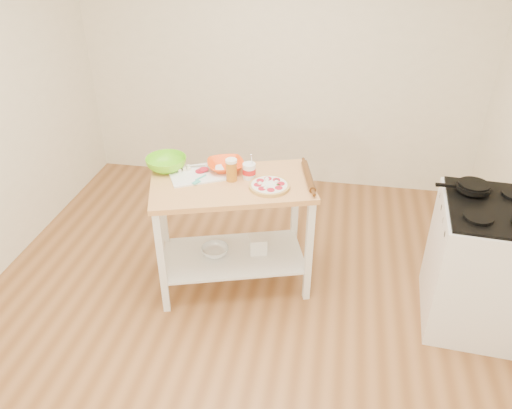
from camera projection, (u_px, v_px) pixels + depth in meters
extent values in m
cube|color=#9D663A|center=(234.00, 324.00, 3.62)|extent=(4.00, 4.50, 0.02)
cube|color=white|center=(280.00, 54.00, 4.81)|extent=(4.00, 0.02, 2.70)
cube|color=tan|center=(232.00, 185.00, 3.56)|extent=(1.28, 0.94, 0.04)
cube|color=white|center=(234.00, 256.00, 3.89)|extent=(1.19, 0.86, 0.02)
cube|color=white|center=(162.00, 264.00, 3.51)|extent=(0.06, 0.06, 0.86)
cube|color=white|center=(164.00, 222.00, 3.96)|extent=(0.06, 0.06, 0.86)
cube|color=white|center=(309.00, 253.00, 3.62)|extent=(0.06, 0.06, 0.86)
cube|color=white|center=(295.00, 213.00, 4.07)|extent=(0.06, 0.06, 0.86)
cube|color=white|center=(480.00, 266.00, 3.44)|extent=(0.69, 0.79, 0.92)
cube|color=black|center=(497.00, 208.00, 3.20)|extent=(0.65, 0.75, 0.02)
cylinder|color=black|center=(473.00, 187.00, 3.34)|extent=(0.23, 0.23, 0.03)
cube|color=black|center=(446.00, 185.00, 3.36)|extent=(0.14, 0.03, 0.02)
cylinder|color=tan|center=(269.00, 187.00, 3.48)|extent=(0.29, 0.29, 0.02)
cylinder|color=tan|center=(269.00, 185.00, 3.47)|extent=(0.29, 0.29, 0.01)
cylinder|color=white|center=(269.00, 185.00, 3.47)|extent=(0.25, 0.25, 0.01)
cylinder|color=#B41527|center=(281.00, 184.00, 3.48)|extent=(0.05, 0.05, 0.01)
cylinder|color=#B41527|center=(276.00, 180.00, 3.52)|extent=(0.05, 0.05, 0.01)
cylinder|color=#B41527|center=(268.00, 179.00, 3.54)|extent=(0.05, 0.05, 0.01)
cylinder|color=#B41527|center=(260.00, 181.00, 3.51)|extent=(0.05, 0.05, 0.01)
cylinder|color=#B41527|center=(258.00, 185.00, 3.46)|extent=(0.05, 0.05, 0.01)
cylinder|color=#B41527|center=(262.00, 189.00, 3.42)|extent=(0.05, 0.05, 0.01)
cylinder|color=#B41527|center=(271.00, 190.00, 3.40)|extent=(0.05, 0.05, 0.01)
cylinder|color=#B41527|center=(279.00, 188.00, 3.43)|extent=(0.05, 0.05, 0.01)
sphere|color=white|center=(277.00, 182.00, 3.50)|extent=(0.03, 0.03, 0.03)
sphere|color=white|center=(267.00, 179.00, 3.53)|extent=(0.03, 0.03, 0.03)
sphere|color=white|center=(260.00, 184.00, 3.48)|extent=(0.03, 0.03, 0.03)
sphere|color=white|center=(266.00, 188.00, 3.42)|extent=(0.03, 0.03, 0.03)
plane|color=#19581C|center=(278.00, 185.00, 3.46)|extent=(0.02, 0.02, 0.00)
plane|color=#19581C|center=(276.00, 180.00, 3.52)|extent=(0.03, 0.03, 0.00)
plane|color=#19581C|center=(266.00, 179.00, 3.52)|extent=(0.03, 0.03, 0.00)
plane|color=#19581C|center=(259.00, 183.00, 3.48)|extent=(0.02, 0.02, 0.00)
plane|color=#19581C|center=(265.00, 187.00, 3.43)|extent=(0.03, 0.03, 0.00)
cube|color=white|center=(198.00, 174.00, 3.65)|extent=(0.49, 0.45, 0.01)
cube|color=#F4EACC|center=(180.00, 170.00, 3.66)|extent=(0.03, 0.03, 0.02)
cube|color=#F4EACC|center=(184.00, 169.00, 3.67)|extent=(0.03, 0.03, 0.02)
cube|color=#F4EACC|center=(189.00, 169.00, 3.68)|extent=(0.03, 0.03, 0.02)
cube|color=#F4EACC|center=(179.00, 168.00, 3.69)|extent=(0.03, 0.03, 0.02)
cube|color=#F4EACC|center=(184.00, 167.00, 3.70)|extent=(0.03, 0.03, 0.02)
cube|color=#F4EACC|center=(188.00, 167.00, 3.71)|extent=(0.03, 0.03, 0.02)
cylinder|color=#B41527|center=(200.00, 171.00, 3.66)|extent=(0.07, 0.07, 0.01)
cylinder|color=#B41527|center=(202.00, 170.00, 3.66)|extent=(0.07, 0.07, 0.01)
cylinder|color=#B41527|center=(204.00, 169.00, 3.66)|extent=(0.07, 0.07, 0.01)
cube|color=#47BBA8|center=(196.00, 182.00, 3.52)|extent=(0.06, 0.07, 0.01)
cylinder|color=#47BBA8|center=(201.00, 177.00, 3.58)|extent=(0.06, 0.09, 0.01)
cube|color=silver|center=(194.00, 167.00, 3.73)|extent=(0.18, 0.08, 0.00)
cube|color=black|center=(176.00, 168.00, 3.70)|extent=(0.10, 0.05, 0.01)
imported|color=#FF4B0D|center=(226.00, 166.00, 3.70)|extent=(0.35, 0.35, 0.07)
imported|color=#6DD617|center=(166.00, 163.00, 3.70)|extent=(0.42, 0.42, 0.09)
cylinder|color=#B0691A|center=(231.00, 171.00, 3.54)|extent=(0.08, 0.08, 0.14)
cylinder|color=white|center=(231.00, 161.00, 3.50)|extent=(0.08, 0.08, 0.02)
cylinder|color=white|center=(249.00, 171.00, 3.58)|extent=(0.09, 0.09, 0.11)
cylinder|color=red|center=(249.00, 171.00, 3.58)|extent=(0.10, 0.10, 0.04)
cylinder|color=silver|center=(252.00, 160.00, 3.53)|extent=(0.01, 0.06, 0.12)
cylinder|color=#573114|center=(308.00, 176.00, 3.58)|extent=(0.14, 0.42, 0.05)
imported|color=silver|center=(215.00, 251.00, 3.87)|extent=(0.22, 0.22, 0.07)
cube|color=white|center=(258.00, 244.00, 3.89)|extent=(0.16, 0.16, 0.13)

